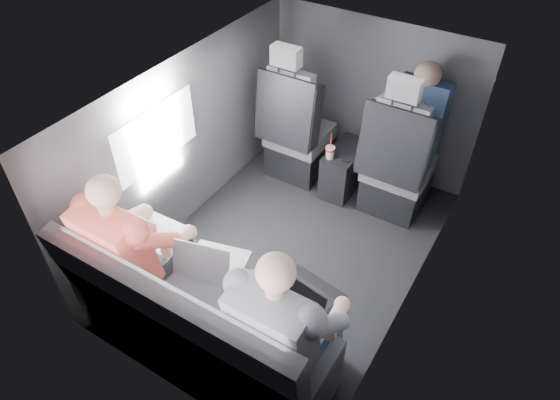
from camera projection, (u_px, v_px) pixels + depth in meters
The scene contains 19 objects.
floor at pixel (291, 251), 3.78m from camera, with size 2.60×2.60×0.00m, color black.
ceiling at pixel (294, 91), 2.89m from camera, with size 2.60×2.60×0.00m, color #B2B2AD.
panel_left at pixel (187, 141), 3.69m from camera, with size 0.02×2.60×1.35m, color #56565B.
panel_right at pixel (422, 231), 2.98m from camera, with size 0.02×2.60×1.35m, color #56565B.
panel_front at pixel (371, 98), 4.16m from camera, with size 1.80×0.02×1.35m, color #56565B.
panel_back at pixel (161, 321), 2.50m from camera, with size 1.80×0.02×1.35m, color #56565B.
side_window at pixel (157, 136), 3.34m from camera, with size 0.02×0.75×0.42m, color white.
seatbelt at pixel (396, 138), 3.50m from camera, with size 0.05×0.01×0.65m, color black.
front_seat_left at pixel (296, 136), 4.23m from camera, with size 0.52×0.58×1.26m.
front_seat_right at pixel (396, 170), 3.87m from camera, with size 0.52×0.58×1.26m.
center_console at pixel (344, 169), 4.21m from camera, with size 0.24×0.48×0.41m.
rear_bench at pixel (198, 329), 2.89m from camera, with size 1.60×0.57×0.92m.
soda_cup at pixel (330, 152), 3.95m from camera, with size 0.08×0.08×0.23m.
laptop_white at pixel (147, 232), 3.02m from camera, with size 0.38×0.35×0.27m.
laptop_silver at pixel (212, 261), 2.86m from camera, with size 0.38×0.38×0.24m.
laptop_black at pixel (304, 295), 2.67m from camera, with size 0.39×0.37×0.25m.
passenger_rear_left at pixel (137, 248), 2.93m from camera, with size 0.51×0.63×1.23m.
passenger_rear_right at pixel (287, 326), 2.53m from camera, with size 0.51×0.63×1.24m.
passenger_front_right at pixel (419, 117), 3.80m from camera, with size 0.39×0.39×0.76m.
Camera 1 is at (1.28, -2.25, 2.78)m, focal length 32.00 mm.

